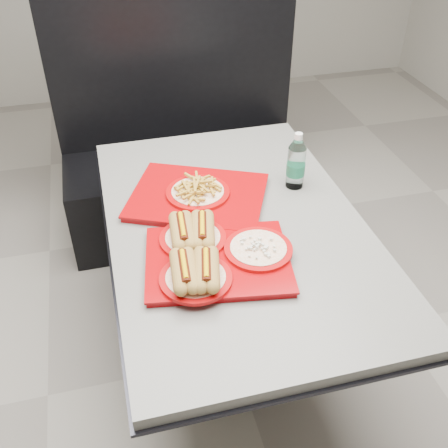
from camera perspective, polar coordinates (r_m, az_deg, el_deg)
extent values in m
plane|color=gray|center=(2.40, 1.06, -14.24)|extent=(6.00, 6.00, 0.00)
cylinder|color=black|center=(2.38, 1.07, -13.87)|extent=(0.52, 0.52, 0.05)
cylinder|color=black|center=(2.12, 1.18, -7.83)|extent=(0.11, 0.11, 0.66)
cube|color=black|center=(1.90, 1.30, -0.90)|extent=(0.92, 1.42, 0.01)
cube|color=slate|center=(1.89, 1.31, -0.30)|extent=(0.90, 1.40, 0.04)
cube|color=black|center=(2.99, -4.05, 3.57)|extent=(1.30, 0.55, 0.45)
cube|color=black|center=(2.93, -5.50, 15.50)|extent=(1.30, 0.10, 1.10)
cube|color=#990407|center=(1.69, -0.69, -4.16)|extent=(0.50, 0.42, 0.02)
cube|color=#990407|center=(1.69, -0.69, -3.83)|extent=(0.51, 0.43, 0.01)
cylinder|color=#A30506|center=(1.61, -3.09, -5.94)|extent=(0.22, 0.22, 0.01)
cylinder|color=white|center=(1.60, -3.10, -5.77)|extent=(0.18, 0.18, 0.01)
cylinder|color=#A30506|center=(1.75, -3.41, -1.58)|extent=(0.22, 0.22, 0.01)
cylinder|color=white|center=(1.75, -3.42, -1.42)|extent=(0.18, 0.18, 0.01)
cylinder|color=#A30506|center=(1.71, 3.75, -2.74)|extent=(0.22, 0.22, 0.01)
cylinder|color=white|center=(1.71, 3.76, -2.57)|extent=(0.18, 0.18, 0.01)
cube|color=#990407|center=(1.98, -2.85, 2.84)|extent=(0.59, 0.54, 0.02)
cube|color=#990407|center=(1.98, -2.86, 3.17)|extent=(0.61, 0.56, 0.01)
cylinder|color=#A30506|center=(1.97, -2.87, 3.43)|extent=(0.24, 0.24, 0.01)
cylinder|color=white|center=(1.97, -2.87, 3.59)|extent=(0.20, 0.20, 0.01)
cylinder|color=silver|center=(2.05, 7.81, 6.14)|extent=(0.07, 0.07, 0.17)
cylinder|color=#1A6A48|center=(2.05, 7.79, 5.94)|extent=(0.07, 0.07, 0.05)
cone|color=silver|center=(2.00, 8.06, 8.66)|extent=(0.07, 0.07, 0.04)
cylinder|color=silver|center=(1.98, 8.13, 9.44)|extent=(0.03, 0.03, 0.02)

